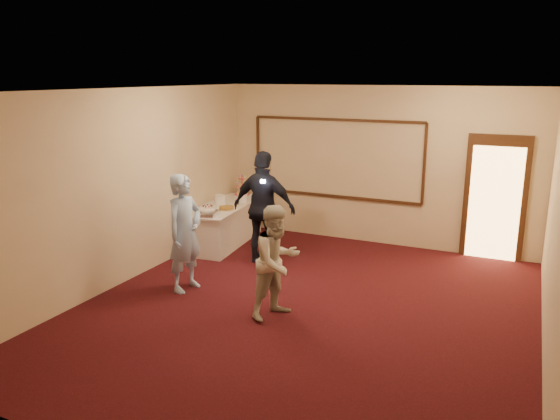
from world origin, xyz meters
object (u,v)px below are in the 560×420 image
object	(u,v)px
pavlova_tray	(208,211)
tart	(227,208)
buffet_table	(224,224)
guest	(264,208)
plate_stack_a	(220,199)
plate_stack_b	(242,198)
man	(185,233)
woman	(277,262)
cupcake_stand	(242,187)

from	to	relation	value
pavlova_tray	tart	world-z (taller)	pavlova_tray
buffet_table	guest	world-z (taller)	guest
plate_stack_a	tart	xyz separation A→B (m)	(0.35, -0.37, -0.06)
pavlova_tray	plate_stack_b	xyz separation A→B (m)	(0.06, 1.17, 0.00)
pavlova_tray	guest	distance (m)	1.05
pavlova_tray	tart	size ratio (longest dim) A/B	1.59
plate_stack_a	guest	size ratio (longest dim) A/B	0.11
pavlova_tray	plate_stack_b	world-z (taller)	pavlova_tray
man	woman	world-z (taller)	man
cupcake_stand	plate_stack_b	xyz separation A→B (m)	(0.33, -0.59, -0.09)
tart	man	world-z (taller)	man
tart	guest	world-z (taller)	guest
tart	woman	bearing A→B (deg)	-46.84
woman	pavlova_tray	bearing A→B (deg)	74.80
cupcake_stand	guest	size ratio (longest dim) A/B	0.24
woman	cupcake_stand	bearing A→B (deg)	58.20
cupcake_stand	tart	distance (m)	1.33
plate_stack_a	cupcake_stand	bearing A→B (deg)	90.86
plate_stack_a	woman	xyz separation A→B (m)	(2.41, -2.57, -0.09)
buffet_table	woman	bearing A→B (deg)	-47.56
cupcake_stand	man	world-z (taller)	man
plate_stack_a	woman	world-z (taller)	woman
cupcake_stand	tart	size ratio (longest dim) A/B	1.48
tart	man	distance (m)	1.97
buffet_table	tart	bearing A→B (deg)	-52.83
woman	guest	world-z (taller)	guest
buffet_table	plate_stack_b	bearing A→B (deg)	59.38
buffet_table	tart	world-z (taller)	tart
buffet_table	woman	xyz separation A→B (m)	(2.31, -2.53, 0.39)
buffet_table	man	distance (m)	2.40
cupcake_stand	plate_stack_b	size ratio (longest dim) A/B	2.53
plate_stack_a	pavlova_tray	bearing A→B (deg)	-73.47
buffet_table	cupcake_stand	distance (m)	1.09
buffet_table	cupcake_stand	bearing A→B (deg)	97.13
man	pavlova_tray	bearing A→B (deg)	27.93
guest	man	bearing A→B (deg)	71.95
plate_stack_a	buffet_table	bearing A→B (deg)	-22.96
buffet_table	woman	size ratio (longest dim) A/B	1.42
tart	guest	distance (m)	1.01
man	cupcake_stand	bearing A→B (deg)	22.13
plate_stack_b	tart	distance (m)	0.68
man	tart	bearing A→B (deg)	20.52
plate_stack_a	woman	distance (m)	3.53
plate_stack_a	guest	bearing A→B (deg)	-28.47
buffet_table	guest	size ratio (longest dim) A/B	1.13
plate_stack_a	plate_stack_b	bearing A→B (deg)	44.65
buffet_table	man	size ratio (longest dim) A/B	1.23
pavlova_tray	woman	distance (m)	2.76
plate_stack_b	tart	xyz separation A→B (m)	(0.04, -0.68, -0.05)
cupcake_stand	plate_stack_b	distance (m)	0.68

